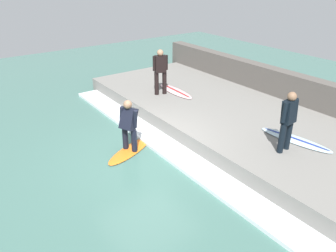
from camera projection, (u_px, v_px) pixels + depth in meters
ground_plane at (146, 156)px, 9.09m from camera, size 28.00×28.00×0.00m
concrete_ledge at (230, 118)px, 10.70m from camera, size 4.40×11.72×0.52m
back_wall at (280, 90)px, 11.79m from camera, size 0.50×12.31×1.45m
wave_foam_crest at (166, 147)px, 9.42m from camera, size 0.78×11.14×0.10m
surfboard_riding at (130, 150)px, 9.29m from camera, size 1.89×1.21×0.06m
surfer_riding at (129, 123)px, 8.92m from camera, size 0.56×0.62×1.49m
surfer_waiting_near at (160, 70)px, 11.61m from camera, size 0.53×0.35×1.63m
surfboard_waiting_near at (175, 91)px, 12.20m from camera, size 0.57×1.94×0.07m
surfer_waiting_far at (288, 119)px, 7.93m from camera, size 0.54×0.28×1.57m
surfboard_waiting_far at (295, 140)px, 8.75m from camera, size 0.78×2.03×0.07m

